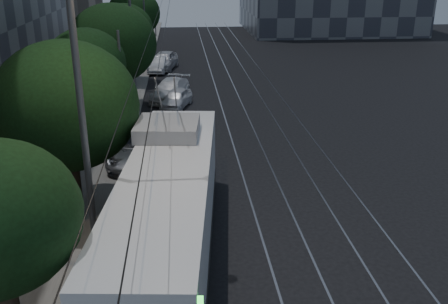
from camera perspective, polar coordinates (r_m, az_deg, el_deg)
name	(u,v)px	position (r m, az deg, el deg)	size (l,w,h in m)	color
ground	(256,245)	(17.37, 3.66, -10.61)	(120.00, 120.00, 0.00)	black
sidewalk	(108,98)	(36.12, -13.11, 6.03)	(5.00, 90.00, 0.15)	slate
tram_rails	(249,96)	(36.11, 2.89, 6.44)	(4.52, 90.00, 0.02)	#94959C
overhead_wires	(141,49)	(35.15, -9.42, 11.56)	(2.23, 90.00, 6.00)	black
trolleybus	(168,210)	(15.96, -6.36, -6.60)	(3.83, 12.67, 5.63)	silver
pickup_silver	(143,148)	(24.18, -9.28, 0.50)	(2.43, 5.27, 1.46)	#AEB0B6
car_white_a	(176,98)	(33.16, -5.47, 6.12)	(1.44, 3.58, 1.22)	silver
car_white_b	(170,90)	(35.13, -6.14, 7.08)	(1.94, 4.77, 1.39)	white
car_white_c	(158,64)	(44.37, -7.56, 9.91)	(1.40, 4.03, 1.33)	silver
car_white_d	(164,60)	(45.42, -6.86, 10.37)	(1.87, 4.65, 1.58)	silver
tree_1	(66,106)	(18.79, -17.59, 5.02)	(5.22, 5.22, 6.59)	#30241A
tree_2	(86,65)	(25.88, -15.46, 9.59)	(3.93, 3.93, 6.09)	#30241A
tree_3	(113,44)	(32.22, -12.62, 11.99)	(5.43, 5.43, 6.76)	#30241A
tree_4	(125,30)	(39.84, -11.27, 13.52)	(4.37, 4.37, 6.13)	#30241A
tree_5	(134,13)	(48.77, -10.26, 15.34)	(4.85, 4.85, 6.71)	#30241A
streetlamp_near	(92,58)	(14.23, -14.87, 10.32)	(2.65, 0.44, 11.11)	#5E5F61
streetlamp_far	(136,1)	(37.35, -10.08, 16.68)	(2.59, 0.44, 10.79)	#5E5F61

